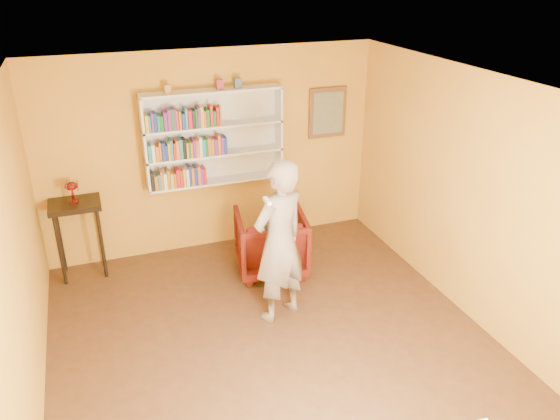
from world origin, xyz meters
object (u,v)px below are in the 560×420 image
object	(u,v)px
bookshelf	(213,137)
person	(279,242)
armchair	(271,242)
ruby_lustre	(72,188)
console_table	(76,215)

from	to	relation	value
bookshelf	person	distance (m)	1.99
armchair	person	xyz separation A→B (m)	(-0.24, -0.97, 0.53)
bookshelf	ruby_lustre	world-z (taller)	bookshelf
ruby_lustre	armchair	world-z (taller)	ruby_lustre
console_table	bookshelf	bearing A→B (deg)	5.07
ruby_lustre	person	world-z (taller)	person
ruby_lustre	person	xyz separation A→B (m)	(2.04, -1.70, -0.25)
bookshelf	ruby_lustre	xyz separation A→B (m)	(-1.80, -0.16, -0.40)
ruby_lustre	person	distance (m)	2.67
bookshelf	ruby_lustre	bearing A→B (deg)	-174.93
console_table	armchair	size ratio (longest dim) A/B	1.13
ruby_lustre	armchair	bearing A→B (deg)	-17.91
console_table	ruby_lustre	distance (m)	0.36
bookshelf	armchair	size ratio (longest dim) A/B	2.04
armchair	ruby_lustre	bearing A→B (deg)	-7.94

